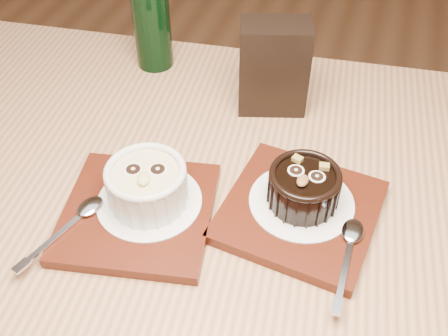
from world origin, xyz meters
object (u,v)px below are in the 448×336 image
object	(u,v)px
ramekin_dark	(304,186)
condiment_stand	(274,67)
tray_left	(138,213)
ramekin_white	(147,184)
table	(213,266)
tray_right	(300,211)
green_bottle	(151,16)

from	to	relation	value
ramekin_dark	condiment_stand	size ratio (longest dim) A/B	0.62
tray_left	ramekin_white	distance (m)	0.04
table	ramekin_white	xyz separation A→B (m)	(-0.08, -0.00, 0.14)
tray_right	ramekin_dark	bearing A→B (deg)	94.56
ramekin_dark	condiment_stand	bearing A→B (deg)	119.62
ramekin_dark	green_bottle	world-z (taller)	green_bottle
ramekin_dark	green_bottle	size ratio (longest dim) A/B	0.38
tray_left	condiment_stand	world-z (taller)	condiment_stand
ramekin_white	green_bottle	xyz separation A→B (m)	(-0.12, 0.31, 0.04)
ramekin_white	condiment_stand	size ratio (longest dim) A/B	0.70
tray_right	green_bottle	xyz separation A→B (m)	(-0.30, 0.26, 0.08)
tray_left	tray_right	size ratio (longest dim) A/B	1.00
tray_right	green_bottle	size ratio (longest dim) A/B	0.79
table	tray_left	distance (m)	0.13
condiment_stand	tray_left	bearing A→B (deg)	-110.88
tray_right	condiment_stand	size ratio (longest dim) A/B	1.29
table	green_bottle	bearing A→B (deg)	123.58
tray_left	green_bottle	bearing A→B (deg)	109.24
table	condiment_stand	size ratio (longest dim) A/B	9.07
table	tray_right	xyz separation A→B (m)	(0.10, 0.04, 0.10)
table	condiment_stand	distance (m)	0.30
ramekin_white	tray_right	world-z (taller)	ramekin_white
table	green_bottle	size ratio (longest dim) A/B	5.60
tray_right	condiment_stand	world-z (taller)	condiment_stand
ramekin_dark	green_bottle	distance (m)	0.40
tray_left	ramekin_dark	xyz separation A→B (m)	(0.19, 0.07, 0.04)
green_bottle	condiment_stand	bearing A→B (deg)	-14.48
condiment_stand	green_bottle	xyz separation A→B (m)	(-0.22, 0.06, 0.02)
table	ramekin_white	bearing A→B (deg)	-178.11
ramekin_dark	table	bearing A→B (deg)	-146.01
tray_left	ramekin_dark	size ratio (longest dim) A/B	2.06
ramekin_dark	green_bottle	xyz separation A→B (m)	(-0.30, 0.25, 0.04)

